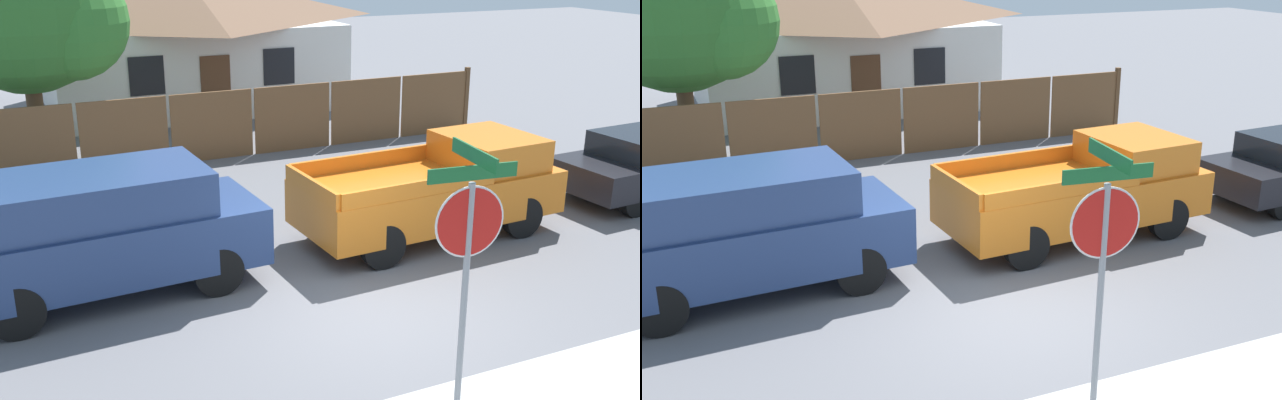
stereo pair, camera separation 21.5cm
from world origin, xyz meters
TOP-DOWN VIEW (x-y plane):
  - ground_plane at (0.00, 0.00)m, footprint 80.00×80.00m
  - wooden_fence at (1.38, 8.87)m, footprint 12.98×0.12m
  - house at (1.56, 15.78)m, footprint 9.65×6.81m
  - oak_tree at (-3.40, 10.67)m, footprint 4.50×4.29m
  - red_suv at (-3.36, 2.31)m, footprint 4.79×2.15m
  - orange_pickup at (2.60, 2.32)m, footprint 4.94×2.21m
  - stop_sign at (-0.51, -2.91)m, footprint 0.96×0.87m

SIDE VIEW (x-z plane):
  - ground_plane at x=0.00m, z-range 0.00..0.00m
  - wooden_fence at x=1.38m, z-range -0.05..1.75m
  - orange_pickup at x=2.60m, z-range 0.00..1.75m
  - red_suv at x=-3.36m, z-range 0.08..2.03m
  - house at x=1.56m, z-range 0.08..4.30m
  - stop_sign at x=-0.51m, z-range 0.60..3.90m
  - oak_tree at x=-3.40m, z-range 0.72..6.67m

